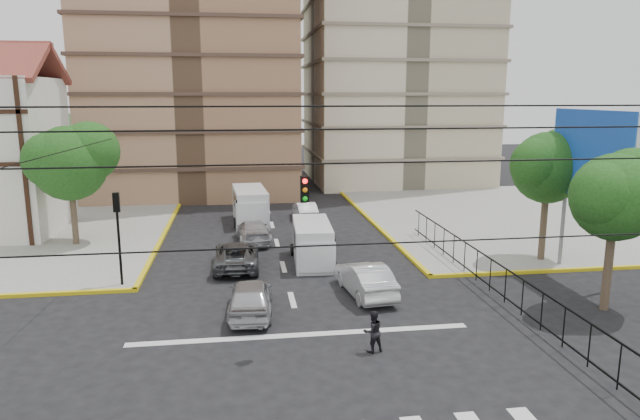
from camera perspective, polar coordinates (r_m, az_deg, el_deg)
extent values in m
plane|color=black|center=(21.05, -1.48, -13.69)|extent=(160.00, 160.00, 0.00)
cube|color=gray|center=(45.67, 21.10, -0.51)|extent=(26.00, 26.00, 0.15)
cube|color=silver|center=(22.13, -1.85, -12.37)|extent=(13.00, 0.40, 0.01)
cylinder|color=slate|center=(29.15, 27.10, -3.30)|extent=(0.20, 0.20, 4.00)
cylinder|color=slate|center=(32.39, 23.08, -1.57)|extent=(0.20, 0.20, 4.00)
cube|color=silver|center=(30.12, 25.63, 5.02)|extent=(0.25, 6.00, 4.00)
cube|color=blue|center=(30.01, 25.31, 5.03)|extent=(0.08, 6.20, 4.20)
cylinder|color=#473828|center=(26.74, 26.90, -4.64)|extent=(0.36, 0.36, 4.20)
sphere|color=#194714|center=(26.17, 27.44, 1.15)|extent=(3.60, 3.60, 3.60)
sphere|color=#194714|center=(26.86, 28.74, 2.43)|extent=(2.88, 2.88, 2.88)
sphere|color=#194714|center=(25.49, 26.54, 1.40)|extent=(2.70, 2.70, 2.70)
cylinder|color=#473828|center=(32.96, 21.46, -1.08)|extent=(0.36, 0.36, 4.48)
sphere|color=#194714|center=(32.50, 21.84, 3.96)|extent=(3.80, 3.80, 3.80)
sphere|color=#194714|center=(33.17, 23.08, 4.99)|extent=(3.04, 3.04, 3.04)
sphere|color=#194714|center=(31.84, 20.94, 4.23)|extent=(2.85, 2.85, 2.85)
cylinder|color=#473828|center=(36.92, -23.41, -0.17)|extent=(0.36, 0.36, 4.20)
sphere|color=#194714|center=(36.50, -23.77, 4.30)|extent=(4.40, 4.40, 4.40)
sphere|color=#194714|center=(36.44, -22.06, 5.47)|extent=(3.52, 3.52, 3.52)
sphere|color=#194714|center=(36.43, -25.26, 4.52)|extent=(3.30, 3.30, 3.30)
cylinder|color=black|center=(28.21, -19.41, -3.66)|extent=(0.12, 0.12, 3.50)
cube|color=black|center=(27.74, -19.71, 0.73)|extent=(0.28, 0.22, 0.90)
sphere|color=#FF0C0C|center=(27.69, -19.75, 1.34)|extent=(0.17, 0.17, 0.17)
cube|color=black|center=(19.31, -1.56, 2.09)|extent=(0.28, 0.22, 0.90)
cylinder|color=black|center=(10.51, 4.09, -3.43)|extent=(18.00, 0.03, 0.03)
cube|color=silver|center=(30.82, -0.79, -3.29)|extent=(2.17, 4.87, 2.19)
cube|color=silver|center=(29.04, -0.31, -4.51)|extent=(1.87, 1.25, 1.52)
cube|color=black|center=(28.58, -0.22, -3.68)|extent=(1.77, 0.20, 0.86)
cylinder|color=black|center=(29.47, -2.16, -5.53)|extent=(0.25, 0.67, 0.67)
cylinder|color=black|center=(29.70, 1.33, -5.39)|extent=(0.25, 0.67, 0.67)
cylinder|color=black|center=(32.39, -2.73, -3.97)|extent=(0.25, 0.67, 0.67)
cylinder|color=black|center=(32.60, 0.45, -3.85)|extent=(0.25, 0.67, 0.67)
cube|color=silver|center=(40.68, -7.01, 0.44)|extent=(2.48, 5.44, 2.44)
cube|color=silver|center=(38.63, -6.93, -0.39)|extent=(2.10, 1.41, 1.70)
cube|color=black|center=(38.15, -6.94, 0.35)|extent=(1.97, 0.23, 0.96)
cylinder|color=black|center=(39.19, -8.40, -1.29)|extent=(0.25, 0.74, 0.74)
cylinder|color=black|center=(39.22, -5.45, -1.21)|extent=(0.25, 0.74, 0.74)
cylinder|color=black|center=(42.51, -8.39, -0.29)|extent=(0.25, 0.74, 0.74)
cylinder|color=black|center=(42.54, -5.67, -0.21)|extent=(0.25, 0.74, 0.74)
imported|color=#ABABB0|center=(23.98, -6.95, -8.60)|extent=(2.04, 4.52, 1.51)
imported|color=silver|center=(26.08, 4.53, -6.87)|extent=(2.14, 4.75, 1.51)
imported|color=#505357|center=(30.28, -8.35, -4.49)|extent=(2.38, 4.98, 1.37)
imported|color=silver|center=(35.42, -6.72, -2.10)|extent=(2.31, 4.83, 1.36)
imported|color=#242426|center=(35.68, -0.61, -1.95)|extent=(1.75, 3.99, 1.34)
imported|color=white|center=(41.59, -1.52, -0.04)|extent=(1.55, 4.00, 1.30)
imported|color=black|center=(20.61, 5.30, -11.98)|extent=(0.86, 0.74, 1.53)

